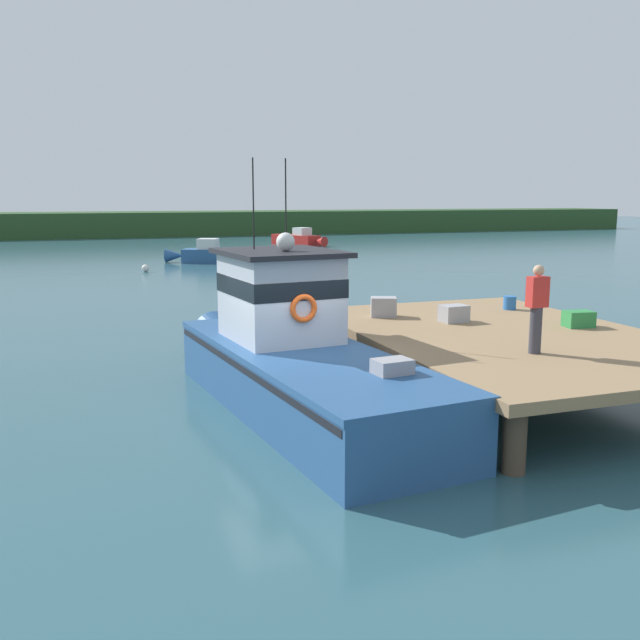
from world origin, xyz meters
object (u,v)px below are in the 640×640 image
object	(u,v)px
crate_single_by_cleat	(384,307)
deckhand_by_the_boat	(537,307)
moored_boat_near_channel	(215,254)
mooring_buoy_inshore	(516,308)
moored_boat_outer_mooring	(299,239)
mooring_buoy_outer	(145,268)
crate_stack_mid_dock	(454,314)
crate_single_far	(579,319)
main_fishing_boat	(293,355)
bait_bucket	(510,303)

from	to	relation	value
crate_single_by_cleat	deckhand_by_the_boat	xyz separation A→B (m)	(0.96, -4.56, 0.63)
moored_boat_near_channel	mooring_buoy_inshore	xyz separation A→B (m)	(6.24, -22.18, -0.32)
moored_boat_outer_mooring	mooring_buoy_outer	bearing A→B (deg)	-129.70
crate_stack_mid_dock	crate_single_far	bearing A→B (deg)	-32.93
main_fishing_boat	crate_stack_mid_dock	size ratio (longest dim) A/B	16.56
crate_single_by_cleat	mooring_buoy_inshore	distance (m)	9.34
crate_single_by_cleat	moored_boat_near_channel	bearing A→B (deg)	87.32
bait_bucket	mooring_buoy_inshore	world-z (taller)	bait_bucket
crate_single_far	mooring_buoy_outer	xyz separation A→B (m)	(-6.74, 26.29, -1.18)
deckhand_by_the_boat	moored_boat_near_channel	world-z (taller)	deckhand_by_the_boat
main_fishing_boat	crate_single_far	bearing A→B (deg)	-1.97
mooring_buoy_inshore	mooring_buoy_outer	size ratio (longest dim) A/B	0.94
crate_single_far	bait_bucket	xyz separation A→B (m)	(-0.02, 2.58, -0.01)
moored_boat_near_channel	mooring_buoy_inshore	distance (m)	23.04
deckhand_by_the_boat	mooring_buoy_inshore	size ratio (longest dim) A/B	4.37
crate_single_far	main_fishing_boat	bearing A→B (deg)	178.03
main_fishing_boat	deckhand_by_the_boat	world-z (taller)	main_fishing_boat
crate_stack_mid_dock	moored_boat_outer_mooring	xyz separation A→B (m)	(9.68, 41.86, -0.89)
deckhand_by_the_boat	moored_boat_outer_mooring	xyz separation A→B (m)	(9.94, 45.22, -1.56)
mooring_buoy_outer	moored_boat_outer_mooring	bearing A→B (deg)	50.30
crate_stack_mid_dock	mooring_buoy_outer	bearing A→B (deg)	100.21
main_fishing_boat	mooring_buoy_inshore	size ratio (longest dim) A/B	26.65
bait_bucket	deckhand_by_the_boat	size ratio (longest dim) A/B	0.21
main_fishing_boat	crate_single_by_cleat	world-z (taller)	main_fishing_boat
crate_single_far	mooring_buoy_outer	world-z (taller)	crate_single_far
main_fishing_boat	bait_bucket	size ratio (longest dim) A/B	29.23
crate_single_by_cleat	moored_boat_near_channel	world-z (taller)	crate_single_by_cleat
moored_boat_outer_mooring	mooring_buoy_inshore	distance (m)	35.45
crate_single_by_cleat	bait_bucket	world-z (taller)	crate_single_by_cleat
deckhand_by_the_boat	crate_single_by_cleat	bearing A→B (deg)	101.94
deckhand_by_the_boat	mooring_buoy_inshore	distance (m)	12.06
crate_single_by_cleat	bait_bucket	xyz separation A→B (m)	(3.47, -0.09, -0.06)
crate_single_by_cleat	mooring_buoy_outer	xyz separation A→B (m)	(-3.25, 23.63, -1.23)
crate_single_far	crate_stack_mid_dock	distance (m)	2.71
bait_bucket	moored_boat_near_channel	xyz separation A→B (m)	(-2.18, 27.65, -0.86)
main_fishing_boat	mooring_buoy_outer	size ratio (longest dim) A/B	25.00
mooring_buoy_outer	mooring_buoy_inshore	bearing A→B (deg)	-59.42
main_fishing_boat	moored_boat_near_channel	distance (m)	30.31
crate_single_by_cleat	deckhand_by_the_boat	distance (m)	4.70
crate_stack_mid_dock	moored_boat_outer_mooring	distance (m)	42.97
moored_boat_near_channel	moored_boat_outer_mooring	world-z (taller)	moored_boat_near_channel
deckhand_by_the_boat	bait_bucket	bearing A→B (deg)	60.67
crate_single_far	crate_single_by_cleat	bearing A→B (deg)	142.70
crate_stack_mid_dock	bait_bucket	size ratio (longest dim) A/B	1.76
crate_stack_mid_dock	mooring_buoy_inshore	size ratio (longest dim) A/B	1.61
moored_boat_near_channel	mooring_buoy_outer	distance (m)	6.01
crate_stack_mid_dock	bait_bucket	xyz separation A→B (m)	(2.25, 1.10, -0.02)
bait_bucket	mooring_buoy_outer	world-z (taller)	bait_bucket
crate_single_by_cleat	mooring_buoy_outer	world-z (taller)	crate_single_by_cleat
main_fishing_boat	crate_stack_mid_dock	xyz separation A→B (m)	(4.25, 1.25, 0.39)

